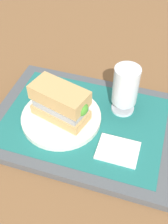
{
  "coord_description": "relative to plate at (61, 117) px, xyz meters",
  "views": [
    {
      "loc": [
        0.14,
        -0.43,
        0.53
      ],
      "look_at": [
        0.0,
        0.0,
        0.05
      ],
      "focal_mm": 45.33,
      "sensor_mm": 36.0,
      "label": 1
    }
  ],
  "objects": [
    {
      "name": "napkin_folded",
      "position": [
        0.15,
        -0.05,
        -0.0
      ],
      "size": [
        0.09,
        0.07,
        0.01
      ],
      "primitive_type": "cube",
      "color": "white",
      "rests_on": "placemat"
    },
    {
      "name": "tray",
      "position": [
        0.05,
        0.01,
        -0.02
      ],
      "size": [
        0.44,
        0.32,
        0.02
      ],
      "primitive_type": "cube",
      "color": "#4C5156",
      "rests_on": "ground_plane"
    },
    {
      "name": "placemat",
      "position": [
        0.05,
        0.01,
        -0.01
      ],
      "size": [
        0.38,
        0.27,
        0.0
      ],
      "primitive_type": "cube",
      "color": "#1E6B66",
      "rests_on": "tray"
    },
    {
      "name": "plate",
      "position": [
        0.0,
        0.0,
        0.0
      ],
      "size": [
        0.19,
        0.19,
        0.01
      ],
      "primitive_type": "cylinder",
      "color": "silver",
      "rests_on": "placemat"
    },
    {
      "name": "sandwich",
      "position": [
        0.0,
        -0.0,
        0.05
      ],
      "size": [
        0.14,
        0.1,
        0.08
      ],
      "rotation": [
        0.0,
        0.0,
        -0.27
      ],
      "color": "tan",
      "rests_on": "plate"
    },
    {
      "name": "beer_glass",
      "position": [
        0.13,
        0.08,
        0.06
      ],
      "size": [
        0.06,
        0.06,
        0.12
      ],
      "color": "silver",
      "rests_on": "placemat"
    },
    {
      "name": "ground_plane",
      "position": [
        0.05,
        0.01,
        -0.03
      ],
      "size": [
        3.0,
        3.0,
        0.0
      ],
      "primitive_type": "plane",
      "color": "brown"
    }
  ]
}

